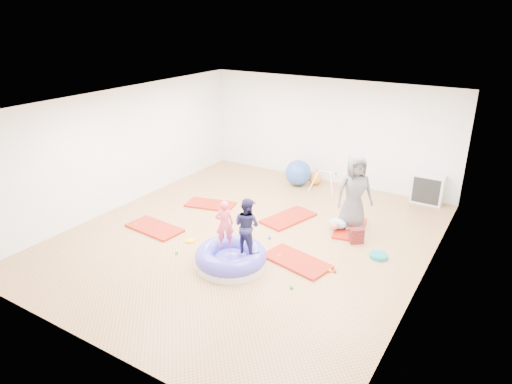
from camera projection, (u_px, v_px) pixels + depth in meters
The scene contains 19 objects.
room at pixel (248, 174), 9.10m from camera, with size 7.01×8.01×2.81m.
gym_mat_front_left at pixel (155, 228), 9.91m from camera, with size 1.25×0.63×0.05m, color #B12E1A.
gym_mat_mid_left at pixel (210, 204), 11.12m from camera, with size 1.16×0.58×0.05m, color #B12E1A.
gym_mat_center_back at pixel (289, 218), 10.39m from camera, with size 1.28×0.64×0.05m, color #B12E1A.
gym_mat_right at pixel (297, 261), 8.61m from camera, with size 1.28×0.64×0.05m, color #B12E1A.
gym_mat_rear_right at pixel (350, 228), 9.92m from camera, with size 1.19×0.60×0.05m, color #B12E1A.
inflatable_cushion at pixel (231, 258), 8.45m from camera, with size 1.33×1.33×0.42m.
child_pink at pixel (225, 222), 8.32m from camera, with size 0.34×0.22×0.93m, color #FB4C62.
child_navy at pixel (247, 223), 8.11m from camera, with size 0.51×0.40×1.05m, color #1B1B42.
adult_caregiver at pixel (355, 192), 9.65m from camera, with size 0.79×0.51×1.61m, color #515154.
infant at pixel (337, 224), 9.78m from camera, with size 0.39×0.39×0.23m.
ball_pit_balls at pixel (251, 242), 9.29m from camera, with size 4.54×2.97×0.07m.
exercise_ball_blue at pixel (298, 173), 12.29m from camera, with size 0.70×0.70×0.70m, color #284EA1.
exercise_ball_orange at pixel (315, 178), 12.39m from camera, with size 0.36×0.36×0.36m, color orange.
infant_play_gym at pixel (326, 178), 11.90m from camera, with size 0.71×0.67×0.54m.
cube_shelf at pixel (428, 189), 11.13m from camera, with size 0.74×0.36×0.74m.
balance_disc at pixel (379, 256), 8.77m from camera, with size 0.35×0.35×0.08m, color #0A7D7F.
backpack at pixel (356, 236), 9.29m from camera, with size 0.28×0.17×0.32m, color maroon.
yellow_toy at pixel (190, 241), 9.40m from camera, with size 0.21×0.21×0.03m, color #FFB100.
Camera 1 is at (4.63, -7.23, 4.45)m, focal length 32.00 mm.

